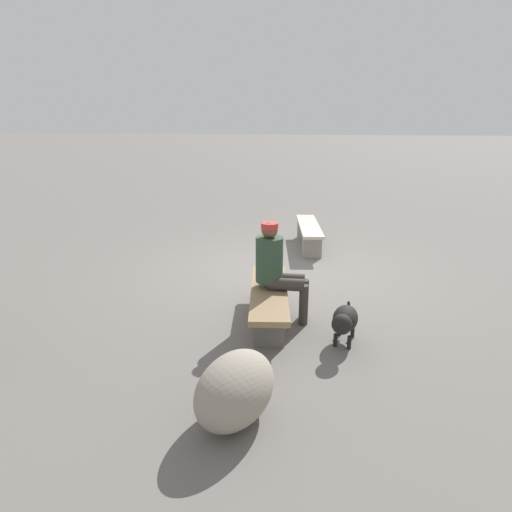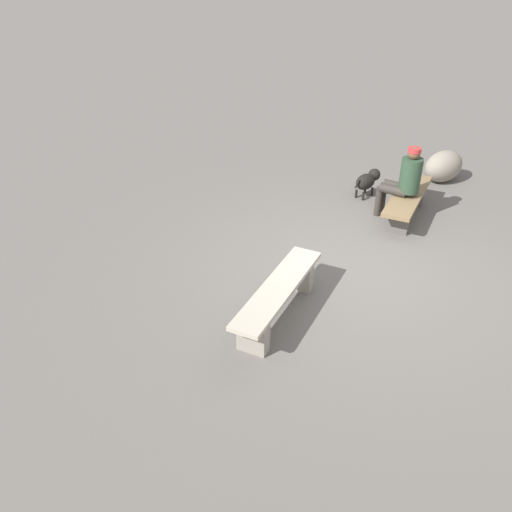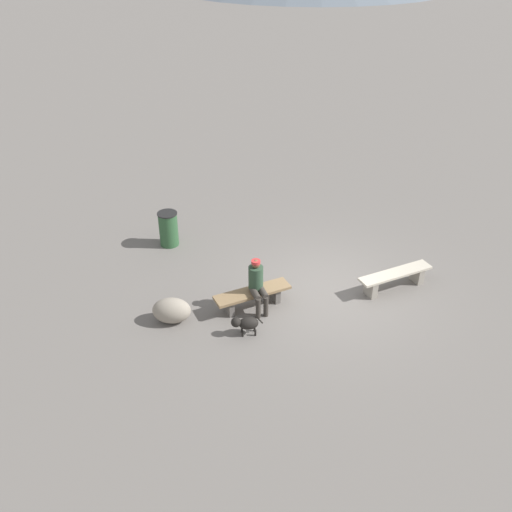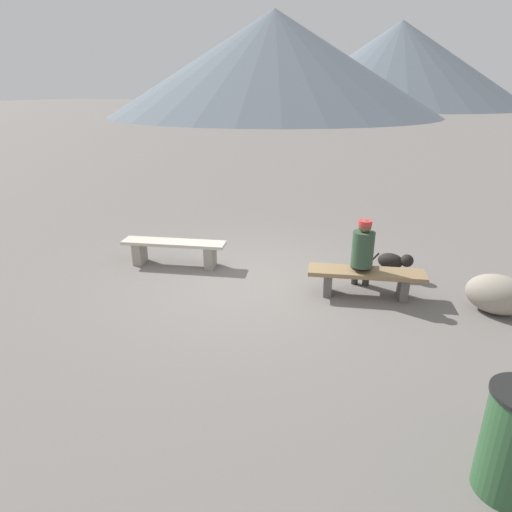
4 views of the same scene
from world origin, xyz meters
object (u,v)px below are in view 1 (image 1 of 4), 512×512
(bench_right, at_px, (269,298))
(dog, at_px, (345,320))
(seated_person, at_px, (277,266))
(boulder, at_px, (235,389))
(bench_left, at_px, (309,232))

(bench_right, xyz_separation_m, dog, (0.33, 0.92, -0.02))
(seated_person, bearing_deg, boulder, -4.49)
(dog, xyz_separation_m, boulder, (1.50, -0.75, -0.00))
(bench_left, bearing_deg, bench_right, -13.28)
(bench_right, xyz_separation_m, boulder, (1.83, 0.17, -0.02))
(dog, bearing_deg, boulder, -22.26)
(seated_person, bearing_deg, dog, 56.26)
(bench_right, relative_size, seated_person, 1.48)
(bench_right, distance_m, seated_person, 0.40)
(seated_person, relative_size, boulder, 1.46)
(bench_left, xyz_separation_m, bench_right, (3.44, 0.03, 0.01))
(bench_right, bearing_deg, seated_person, 128.24)
(bench_right, bearing_deg, boulder, -8.56)
(seated_person, bearing_deg, bench_right, -45.30)
(bench_left, height_order, seated_person, seated_person)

